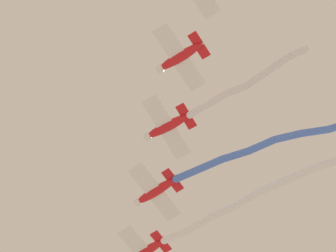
{
  "coord_description": "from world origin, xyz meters",
  "views": [
    {
      "loc": [
        42.97,
        -17.08,
        5.41
      ],
      "look_at": [
        13.94,
        -4.29,
        77.54
      ],
      "focal_mm": 83.51,
      "sensor_mm": 36.0,
      "label": 1
    }
  ],
  "objects_px": {
    "airplane_right_wing": "(167,126)",
    "airplane_slot": "(180,57)",
    "airplane_lead": "(144,252)",
    "airplane_left_wing": "(155,191)"
  },
  "relations": [
    {
      "from": "airplane_left_wing",
      "to": "airplane_slot",
      "type": "distance_m",
      "value": 14.84
    },
    {
      "from": "airplane_left_wing",
      "to": "airplane_slot",
      "type": "relative_size",
      "value": 1.02
    },
    {
      "from": "airplane_right_wing",
      "to": "airplane_slot",
      "type": "xyz_separation_m",
      "value": [
        7.19,
        -1.8,
        0.25
      ]
    },
    {
      "from": "airplane_right_wing",
      "to": "airplane_lead",
      "type": "bearing_deg",
      "value": -51.06
    },
    {
      "from": "airplane_lead",
      "to": "airplane_right_wing",
      "type": "height_order",
      "value": "airplane_right_wing"
    },
    {
      "from": "airplane_right_wing",
      "to": "airplane_slot",
      "type": "height_order",
      "value": "airplane_slot"
    },
    {
      "from": "airplane_slot",
      "to": "airplane_lead",
      "type": "bearing_deg",
      "value": -48.23
    },
    {
      "from": "airplane_lead",
      "to": "airplane_slot",
      "type": "bearing_deg",
      "value": 134.35
    },
    {
      "from": "airplane_left_wing",
      "to": "airplane_slot",
      "type": "height_order",
      "value": "airplane_slot"
    },
    {
      "from": "airplane_left_wing",
      "to": "airplane_lead",
      "type": "bearing_deg",
      "value": -45.66
    }
  ]
}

